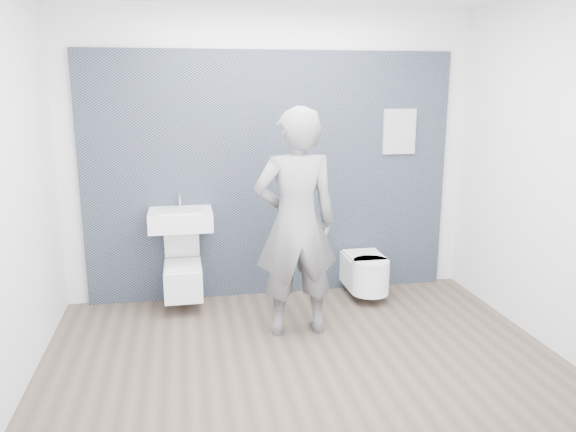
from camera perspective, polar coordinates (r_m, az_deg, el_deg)
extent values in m
plane|color=brown|center=(4.51, 1.46, -14.21)|extent=(4.00, 4.00, 0.00)
plane|color=silver|center=(5.53, -1.75, 6.13)|extent=(4.00, 0.00, 4.00)
plane|color=silver|center=(2.65, 8.49, -1.69)|extent=(4.00, 0.00, 4.00)
plane|color=silver|center=(4.14, -26.65, 2.37)|extent=(0.00, 3.00, 3.00)
plane|color=silver|center=(4.89, 25.17, 3.99)|extent=(0.00, 3.00, 3.00)
cube|color=black|center=(5.84, -1.61, -7.68)|extent=(3.60, 0.06, 2.40)
cube|color=white|center=(5.28, -10.85, -0.36)|extent=(0.58, 0.43, 0.17)
cube|color=silver|center=(5.24, -10.89, 0.48)|extent=(0.41, 0.29, 0.03)
cylinder|color=silver|center=(5.40, -10.93, 1.66)|extent=(0.02, 0.02, 0.14)
cylinder|color=silver|center=(5.34, -10.95, 2.22)|extent=(0.02, 0.10, 0.02)
cylinder|color=silver|center=(5.51, -10.79, -1.36)|extent=(0.04, 0.04, 0.12)
cube|color=white|center=(5.41, -10.58, -6.43)|extent=(0.35, 0.50, 0.29)
cylinder|color=silver|center=(5.33, -10.64, -5.23)|extent=(0.25, 0.25, 0.03)
cube|color=white|center=(5.33, -10.65, -4.95)|extent=(0.33, 0.40, 0.02)
cube|color=white|center=(5.44, -10.75, -2.52)|extent=(0.33, 0.14, 0.35)
cube|color=silver|center=(5.65, -10.56, -6.70)|extent=(0.09, 0.06, 0.08)
cube|color=white|center=(5.73, 7.64, -5.54)|extent=(0.37, 0.43, 0.31)
cylinder|color=white|center=(5.54, 8.34, -6.23)|extent=(0.37, 0.37, 0.31)
cube|color=white|center=(5.65, 7.79, -4.01)|extent=(0.35, 0.41, 0.03)
cylinder|color=white|center=(5.46, 8.47, -4.63)|extent=(0.35, 0.35, 0.03)
cube|color=silver|center=(5.93, 7.05, -6.03)|extent=(0.10, 0.06, 0.08)
cube|color=silver|center=(6.12, 10.57, -6.90)|extent=(0.34, 0.03, 0.45)
imported|color=slate|center=(4.64, 0.81, -0.76)|extent=(0.71, 0.47, 1.92)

